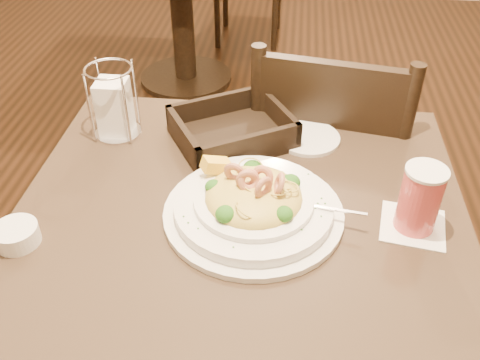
# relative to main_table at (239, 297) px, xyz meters

# --- Properties ---
(main_table) EXTENTS (0.90, 0.90, 0.74)m
(main_table) POSITION_rel_main_table_xyz_m (0.00, 0.00, 0.00)
(main_table) COLOR black
(main_table) RESTS_ON ground
(dining_chair_near) EXTENTS (0.49, 0.49, 0.93)m
(dining_chair_near) POSITION_rel_main_table_xyz_m (0.20, 0.49, -0.01)
(dining_chair_near) COLOR black
(dining_chair_near) RESTS_ON ground
(pasta_bowl) EXTENTS (0.39, 0.35, 0.11)m
(pasta_bowl) POSITION_rel_main_table_xyz_m (0.03, 0.01, 0.27)
(pasta_bowl) COLOR white
(pasta_bowl) RESTS_ON main_table
(drink_glass) EXTENTS (0.14, 0.14, 0.14)m
(drink_glass) POSITION_rel_main_table_xyz_m (0.33, 0.01, 0.30)
(drink_glass) COLOR white
(drink_glass) RESTS_ON main_table
(bread_basket) EXTENTS (0.32, 0.31, 0.07)m
(bread_basket) POSITION_rel_main_table_xyz_m (-0.04, 0.27, 0.26)
(bread_basket) COLOR black
(bread_basket) RESTS_ON main_table
(napkin_caddy) EXTENTS (0.11, 0.11, 0.17)m
(napkin_caddy) POSITION_rel_main_table_xyz_m (-0.32, 0.27, 0.31)
(napkin_caddy) COLOR silver
(napkin_caddy) RESTS_ON main_table
(side_plate) EXTENTS (0.17, 0.17, 0.01)m
(side_plate) POSITION_rel_main_table_xyz_m (0.13, 0.29, 0.24)
(side_plate) COLOR white
(side_plate) RESTS_ON main_table
(butter_ramekin) EXTENTS (0.09, 0.09, 0.04)m
(butter_ramekin) POSITION_rel_main_table_xyz_m (-0.40, -0.11, 0.25)
(butter_ramekin) COLOR white
(butter_ramekin) RESTS_ON main_table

